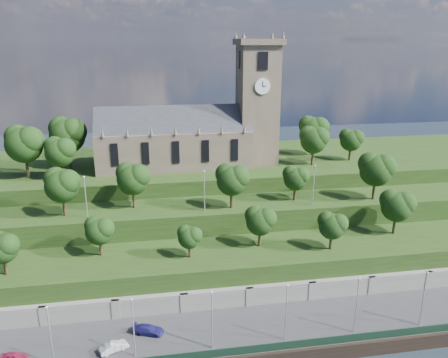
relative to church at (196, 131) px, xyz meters
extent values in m
cube|color=#2D2D30|center=(-0.79, -39.98, -21.52)|extent=(160.00, 12.00, 2.00)
cube|color=black|center=(-0.79, -45.38, -19.92)|extent=(160.00, 0.10, 1.20)
cube|color=slate|center=(-0.79, -33.98, -20.02)|extent=(160.00, 2.00, 5.00)
cube|color=slate|center=(-25.79, -34.78, -20.02)|extent=(1.20, 0.60, 5.00)
cube|color=slate|center=(-15.79, -34.78, -20.02)|extent=(1.20, 0.60, 5.00)
cube|color=slate|center=(-5.79, -34.78, -20.02)|extent=(1.20, 0.60, 5.00)
cube|color=slate|center=(4.21, -34.78, -20.02)|extent=(1.20, 0.60, 5.00)
cube|color=slate|center=(14.21, -34.78, -20.02)|extent=(1.20, 0.60, 5.00)
cube|color=slate|center=(24.21, -34.78, -20.02)|extent=(1.20, 0.60, 5.00)
cube|color=slate|center=(34.21, -34.78, -20.02)|extent=(1.20, 0.60, 5.00)
cube|color=#1D3411|center=(-0.79, -27.98, -18.52)|extent=(160.00, 12.00, 8.00)
cube|color=#1D3411|center=(-0.79, -16.98, -16.52)|extent=(160.00, 10.00, 12.00)
cube|color=#1D3411|center=(-0.79, 4.02, -15.02)|extent=(160.00, 32.00, 15.00)
cube|color=brown|center=(-4.79, 0.02, -3.52)|extent=(32.00, 12.00, 8.00)
cube|color=#26292E|center=(-4.79, 0.02, 0.48)|extent=(32.00, 10.18, 10.18)
cone|color=brown|center=(-18.79, -5.98, 1.38)|extent=(0.70, 0.70, 1.80)
cone|color=brown|center=(-14.12, -5.98, 1.38)|extent=(0.70, 0.70, 1.80)
cone|color=brown|center=(-9.46, -5.98, 1.38)|extent=(0.70, 0.70, 1.80)
cone|color=brown|center=(-4.79, -5.98, 1.38)|extent=(0.70, 0.70, 1.80)
cone|color=brown|center=(-0.12, -5.98, 1.38)|extent=(0.70, 0.70, 1.80)
cone|color=brown|center=(4.54, -5.98, 1.38)|extent=(0.70, 0.70, 1.80)
cone|color=brown|center=(9.21, -5.98, 1.38)|extent=(0.70, 0.70, 1.80)
cube|color=black|center=(-16.79, -6.06, -3.02)|extent=(1.40, 0.25, 4.50)
cube|color=black|center=(-10.79, -6.06, -3.02)|extent=(1.40, 0.25, 4.50)
cube|color=black|center=(-4.79, -6.06, -3.02)|extent=(1.40, 0.25, 4.50)
cube|color=black|center=(1.21, -6.06, -3.02)|extent=(1.40, 0.25, 4.50)
cube|color=black|center=(7.21, -6.06, -3.02)|extent=(1.40, 0.25, 4.50)
cube|color=brown|center=(13.21, 0.02, 4.98)|extent=(8.00, 8.00, 25.00)
cube|color=brown|center=(13.21, 0.02, 18.08)|extent=(9.20, 9.20, 1.20)
cone|color=brown|center=(9.21, -3.98, 19.28)|extent=(0.80, 0.80, 1.60)
cone|color=brown|center=(9.21, 4.02, 19.28)|extent=(0.80, 0.80, 1.60)
cone|color=brown|center=(17.21, -3.98, 19.28)|extent=(0.80, 0.80, 1.60)
cone|color=brown|center=(17.21, 4.02, 19.28)|extent=(0.80, 0.80, 1.60)
cube|color=black|center=(13.21, -4.06, 14.48)|extent=(2.00, 0.25, 3.50)
cube|color=black|center=(13.21, 4.10, 14.48)|extent=(2.00, 0.25, 3.50)
cube|color=black|center=(9.13, 0.02, 14.48)|extent=(0.25, 2.00, 3.50)
cube|color=black|center=(17.29, 0.02, 14.48)|extent=(0.25, 2.00, 3.50)
cylinder|color=white|center=(13.21, -4.10, 9.48)|extent=(3.20, 0.30, 3.20)
cylinder|color=white|center=(17.33, 0.02, 9.48)|extent=(0.30, 3.20, 3.20)
cube|color=black|center=(13.21, -4.28, 9.98)|extent=(0.12, 0.05, 1.10)
cube|color=black|center=(13.61, -4.28, 9.48)|extent=(0.80, 0.05, 0.12)
cylinder|color=black|center=(-31.46, -29.98, -13.07)|extent=(0.49, 0.49, 2.91)
sphere|color=black|center=(-31.46, -29.98, -10.25)|extent=(4.53, 4.53, 4.53)
sphere|color=black|center=(-30.55, -30.44, -9.57)|extent=(3.40, 3.40, 3.40)
cylinder|color=black|center=(-18.33, -25.98, -13.11)|extent=(0.49, 0.49, 2.81)
sphere|color=black|center=(-18.33, -25.98, -10.39)|extent=(4.38, 4.38, 4.38)
sphere|color=black|center=(-17.45, -26.42, -9.74)|extent=(3.28, 3.28, 3.28)
sphere|color=black|center=(-19.09, -25.44, -9.52)|extent=(3.06, 3.06, 3.06)
cylinder|color=black|center=(-4.33, -28.98, -13.37)|extent=(0.46, 0.46, 2.30)
sphere|color=black|center=(-4.33, -28.98, -11.14)|extent=(3.58, 3.58, 3.58)
sphere|color=black|center=(-3.61, -29.34, -10.61)|extent=(2.69, 2.69, 2.69)
sphere|color=black|center=(-4.95, -28.54, -10.43)|extent=(2.51, 2.51, 2.51)
cylinder|color=black|center=(7.55, -26.98, -13.02)|extent=(0.49, 0.49, 3.01)
sphere|color=black|center=(7.55, -26.98, -10.11)|extent=(4.68, 4.68, 4.68)
sphere|color=black|center=(8.49, -27.45, -9.41)|extent=(3.51, 3.51, 3.51)
sphere|color=black|center=(6.74, -26.40, -9.18)|extent=(3.27, 3.27, 3.27)
cylinder|color=black|center=(18.86, -29.98, -13.13)|extent=(0.48, 0.48, 2.78)
sphere|color=black|center=(18.86, -29.98, -10.45)|extent=(4.32, 4.32, 4.32)
sphere|color=black|center=(19.72, -30.42, -9.80)|extent=(3.24, 3.24, 3.24)
sphere|color=black|center=(18.10, -29.44, -9.59)|extent=(3.02, 3.02, 3.02)
cylinder|color=black|center=(32.41, -25.98, -12.78)|extent=(0.51, 0.51, 3.48)
sphere|color=black|center=(32.41, -25.98, -9.42)|extent=(5.41, 5.41, 5.41)
sphere|color=black|center=(33.49, -26.53, -8.61)|extent=(4.06, 4.06, 4.06)
sphere|color=black|center=(31.46, -25.31, -8.34)|extent=(3.79, 3.79, 3.79)
cylinder|color=black|center=(-24.83, -17.98, -8.68)|extent=(0.52, 0.52, 3.68)
sphere|color=black|center=(-24.83, -17.98, -5.13)|extent=(5.72, 5.72, 5.72)
sphere|color=black|center=(-23.68, -18.56, -4.27)|extent=(4.29, 4.29, 4.29)
sphere|color=black|center=(-25.83, -17.27, -3.98)|extent=(4.00, 4.00, 4.00)
cylinder|color=black|center=(-13.15, -15.98, -8.72)|extent=(0.52, 0.52, 3.60)
sphere|color=black|center=(-13.15, -15.98, -5.24)|extent=(5.61, 5.61, 5.61)
sphere|color=black|center=(-12.02, -16.55, -4.40)|extent=(4.20, 4.20, 4.20)
sphere|color=black|center=(-14.13, -15.28, -4.12)|extent=(3.92, 3.92, 3.92)
cylinder|color=black|center=(4.23, -18.98, -8.77)|extent=(0.52, 0.52, 3.51)
sphere|color=black|center=(4.23, -18.98, -5.37)|extent=(5.46, 5.46, 5.46)
sphere|color=black|center=(5.33, -19.53, -4.55)|extent=(4.10, 4.10, 4.10)
sphere|color=black|center=(3.28, -18.30, -4.28)|extent=(3.82, 3.82, 3.82)
cylinder|color=black|center=(16.73, -16.98, -9.09)|extent=(0.49, 0.49, 2.86)
sphere|color=black|center=(16.73, -16.98, -6.33)|extent=(4.45, 4.45, 4.45)
sphere|color=black|center=(17.62, -17.43, -5.66)|extent=(3.34, 3.34, 3.34)
sphere|color=black|center=(15.95, -16.43, -5.43)|extent=(3.12, 3.12, 3.12)
cylinder|color=black|center=(31.67, -18.98, -8.57)|extent=(0.53, 0.53, 3.89)
sphere|color=black|center=(31.67, -18.98, -4.81)|extent=(6.06, 6.06, 6.06)
sphere|color=black|center=(32.88, -19.59, -3.90)|extent=(4.54, 4.54, 4.54)
sphere|color=black|center=(30.61, -18.23, -3.60)|extent=(4.24, 4.24, 4.24)
cylinder|color=black|center=(-33.87, -3.98, -5.26)|extent=(0.56, 0.56, 4.52)
sphere|color=black|center=(-33.87, -3.98, -0.89)|extent=(7.03, 7.03, 7.03)
sphere|color=black|center=(-32.46, -4.69, 0.17)|extent=(5.28, 5.28, 5.28)
sphere|color=black|center=(-35.10, -3.11, 0.52)|extent=(4.92, 4.92, 4.92)
cylinder|color=black|center=(-26.82, 2.02, -5.18)|extent=(0.57, 0.57, 4.69)
sphere|color=black|center=(-26.82, 2.02, -0.65)|extent=(7.29, 7.29, 7.29)
sphere|color=black|center=(-25.36, 1.29, 0.45)|extent=(5.47, 5.47, 5.47)
sphere|color=black|center=(-28.09, 2.93, 0.81)|extent=(5.10, 5.10, 5.10)
cylinder|color=black|center=(-27.02, -5.98, -5.72)|extent=(0.52, 0.52, 3.61)
sphere|color=black|center=(-27.02, -5.98, -2.22)|extent=(5.62, 5.62, 5.62)
sphere|color=black|center=(-25.90, -6.55, -1.38)|extent=(4.21, 4.21, 4.21)
sphere|color=black|center=(-28.00, -5.28, -1.10)|extent=(3.93, 3.93, 3.93)
cylinder|color=black|center=(24.87, -3.98, -5.71)|extent=(0.52, 0.52, 3.62)
sphere|color=black|center=(24.87, -3.98, -2.21)|extent=(5.64, 5.64, 5.64)
sphere|color=black|center=(25.99, -4.55, -1.36)|extent=(4.23, 4.23, 4.23)
sphere|color=black|center=(23.88, -3.28, -1.08)|extent=(3.95, 3.95, 3.95)
cylinder|color=black|center=(27.71, 4.02, -5.53)|extent=(0.54, 0.54, 3.98)
sphere|color=black|center=(27.71, 4.02, -1.69)|extent=(6.19, 6.19, 6.19)
sphere|color=black|center=(28.95, 3.40, -0.76)|extent=(4.64, 4.64, 4.64)
sphere|color=black|center=(26.63, 4.79, -0.45)|extent=(4.33, 4.33, 4.33)
cylinder|color=black|center=(34.42, -1.98, -5.98)|extent=(0.50, 0.50, 3.08)
sphere|color=black|center=(34.42, -1.98, -3.00)|extent=(4.80, 4.80, 4.80)
sphere|color=black|center=(35.38, -2.46, -2.28)|extent=(3.60, 3.60, 3.60)
sphere|color=black|center=(33.58, -1.39, -2.04)|extent=(3.36, 3.36, 3.36)
cylinder|color=#B2B2B7|center=(-22.79, -43.48, -16.37)|extent=(0.16, 0.16, 8.30)
sphere|color=silver|center=(-22.79, -43.48, -12.11)|extent=(0.36, 0.36, 0.36)
cylinder|color=#B2B2B7|center=(-12.79, -43.48, -16.37)|extent=(0.16, 0.16, 8.30)
sphere|color=silver|center=(-12.79, -43.48, -12.11)|extent=(0.36, 0.36, 0.36)
cylinder|color=#B2B2B7|center=(-2.79, -43.48, -16.37)|extent=(0.16, 0.16, 8.30)
sphere|color=silver|center=(-2.79, -43.48, -12.11)|extent=(0.36, 0.36, 0.36)
cylinder|color=#B2B2B7|center=(7.21, -43.48, -16.37)|extent=(0.16, 0.16, 8.30)
sphere|color=silver|center=(7.21, -43.48, -12.11)|extent=(0.36, 0.36, 0.36)
cylinder|color=#B2B2B7|center=(17.21, -43.48, -16.37)|extent=(0.16, 0.16, 8.30)
sphere|color=silver|center=(17.21, -43.48, -12.11)|extent=(0.36, 0.36, 0.36)
cylinder|color=#B2B2B7|center=(27.21, -43.48, -16.37)|extent=(0.16, 0.16, 8.30)
sphere|color=silver|center=(27.21, -43.48, -12.11)|extent=(0.36, 0.36, 0.36)
cylinder|color=#B2B2B7|center=(-20.79, -19.98, -6.87)|extent=(0.16, 0.16, 7.30)
sphere|color=silver|center=(-20.79, -19.98, -3.10)|extent=(0.36, 0.36, 0.36)
cylinder|color=#B2B2B7|center=(-0.79, -19.98, -6.87)|extent=(0.16, 0.16, 7.30)
sphere|color=silver|center=(-0.79, -19.98, -3.10)|extent=(0.36, 0.36, 0.36)
cylinder|color=#B2B2B7|center=(19.21, -19.98, -6.87)|extent=(0.16, 0.16, 7.30)
sphere|color=silver|center=(19.21, -19.98, -3.10)|extent=(0.36, 0.36, 0.36)
imported|color=#A11A42|center=(-27.99, -41.77, -19.95)|extent=(3.52, 1.87, 1.14)
imported|color=#B5B6BA|center=(-15.63, -41.97, -19.90)|extent=(3.98, 2.71, 1.24)
imported|color=navy|center=(-11.13, -39.11, -19.90)|extent=(4.60, 3.02, 1.24)
camera|label=1|loc=(-9.12, -91.44, 18.49)|focal=35.00mm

